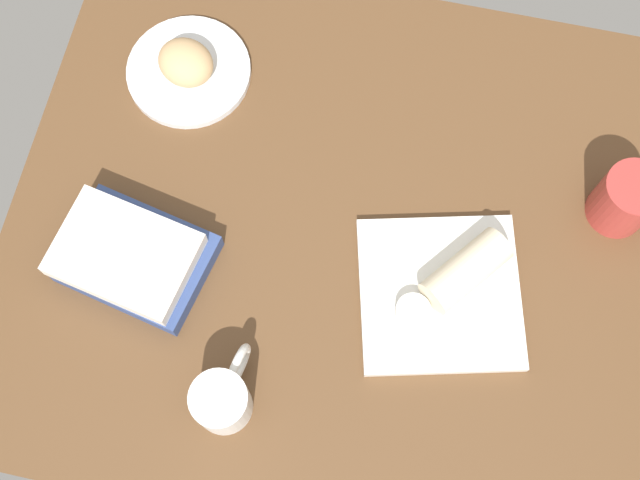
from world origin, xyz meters
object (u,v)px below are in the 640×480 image
sauce_cup (413,311)px  round_plate (189,71)px  square_plate (440,294)px  second_mug (223,399)px  book_stack (132,257)px  scone_pastry (186,63)px  coffee_mug (629,199)px  breakfast_wrap (466,271)px

sauce_cup → round_plate: bearing=142.8°
square_plate → second_mug: bearing=-140.6°
book_stack → round_plate: bearing=91.0°
round_plate → square_plate: size_ratio=0.85×
scone_pastry → book_stack: 33.03cm
square_plate → book_stack: size_ratio=0.99×
coffee_mug → second_mug: bearing=-141.5°
round_plate → coffee_mug: coffee_mug is taller
sauce_cup → book_stack: book_stack is taller
square_plate → book_stack: 46.41cm
scone_pastry → second_mug: bearing=-69.4°
square_plate → book_stack: book_stack is taller
book_stack → second_mug: bearing=-43.5°
sauce_cup → book_stack: (-42.52, -0.78, 0.41)cm
round_plate → book_stack: (0.60, -33.47, 2.49)cm
breakfast_wrap → sauce_cup: bearing=86.5°
book_stack → coffee_mug: (71.01, 23.95, 2.07)cm
sauce_cup → scone_pastry: bearing=143.1°
coffee_mug → second_mug: coffee_mug is taller
scone_pastry → book_stack: size_ratio=0.39×
breakfast_wrap → round_plate: bearing=11.0°
second_mug → square_plate: bearing=39.4°
book_stack → second_mug: (18.68, -17.74, 1.51)cm
breakfast_wrap → square_plate: bearing=86.5°
coffee_mug → second_mug: (-52.33, -41.69, -0.56)cm
square_plate → sauce_cup: 5.74cm
round_plate → second_mug: second_mug is taller
scone_pastry → square_plate: bearing=-31.2°
square_plate → second_mug: size_ratio=1.84×
square_plate → sauce_cup: (-3.58, -4.02, 1.98)cm
round_plate → sauce_cup: bearing=-37.2°
breakfast_wrap → book_stack: bearing=47.5°
round_plate → book_stack: 33.56cm
sauce_cup → breakfast_wrap: 9.83cm
square_plate → sauce_cup: bearing=-131.7°
sauce_cup → square_plate: bearing=48.3°
square_plate → breakfast_wrap: (2.87, 3.21, 3.66)cm
scone_pastry → sauce_cup: (42.95, -32.23, -1.52)cm
breakfast_wrap → second_mug: (-30.29, -25.75, 0.25)cm
round_plate → sauce_cup: (43.11, -32.69, 2.08)cm
breakfast_wrap → coffee_mug: size_ratio=0.95×
scone_pastry → square_plate: size_ratio=0.39×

